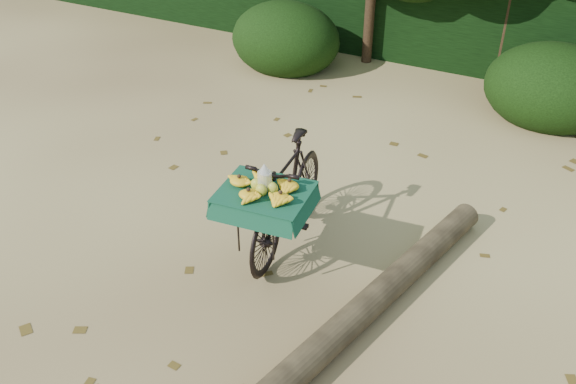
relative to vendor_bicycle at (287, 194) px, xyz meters
The scene contains 6 objects.
ground 0.83m from the vendor_bicycle, 22.92° to the left, with size 80.00×80.00×0.00m, color tan.
vendor_bicycle is the anchor object (origin of this frame).
fallen_log 1.48m from the vendor_bicycle, 28.04° to the right, with size 0.28×0.28×3.87m, color brown.
hedge_backdrop 6.55m from the vendor_bicycle, 85.43° to the left, with size 26.00×1.80×1.80m, color black.
bush_clumps 4.64m from the vendor_bicycle, 77.27° to the left, with size 8.80×1.70×0.90m, color black, non-canonical shape.
leaf_litter 1.18m from the vendor_bicycle, 59.09° to the left, with size 7.00×7.30×0.01m, color #523F16, non-canonical shape.
Camera 1 is at (2.04, -4.94, 4.14)m, focal length 38.00 mm.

